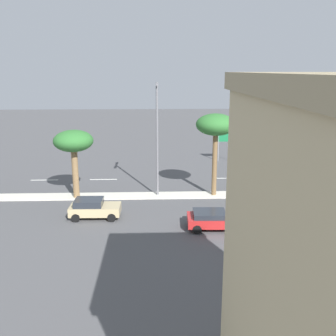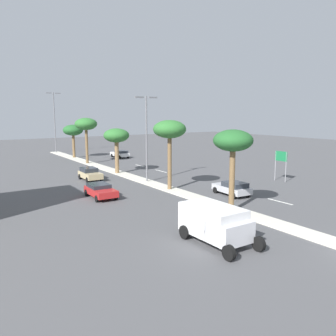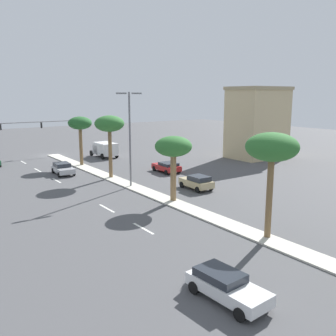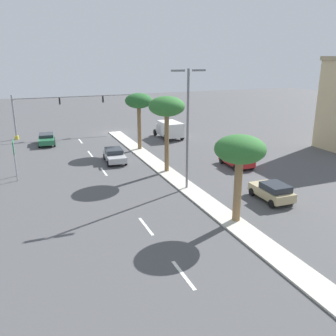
{
  "view_description": "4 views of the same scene",
  "coord_description": "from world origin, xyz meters",
  "px_view_note": "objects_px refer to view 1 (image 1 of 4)",
  "views": [
    {
      "loc": [
        -33.13,
        26.26,
        11.02
      ],
      "look_at": [
        -3.95,
        25.15,
        3.61
      ],
      "focal_mm": 41.39,
      "sensor_mm": 36.0,
      "label": 1
    },
    {
      "loc": [
        -20.37,
        -9.01,
        8.17
      ],
      "look_at": [
        -1.34,
        19.32,
        2.7
      ],
      "focal_mm": 37.16,
      "sensor_mm": 36.0,
      "label": 2
    },
    {
      "loc": [
        19.17,
        59.72,
        9.72
      ],
      "look_at": [
        -3.95,
        27.16,
        1.78
      ],
      "focal_mm": 39.45,
      "sensor_mm": 36.0,
      "label": 3
    },
    {
      "loc": [
        12.55,
        52.42,
        10.92
      ],
      "look_at": [
        1.31,
        24.65,
        1.64
      ],
      "focal_mm": 38.6,
      "sensor_mm": 36.0,
      "label": 4
    }
  ],
  "objects_px": {
    "palm_tree_front": "(73,143)",
    "sedan_red_inboard": "(215,219)",
    "palm_tree_near": "(325,132)",
    "street_lamp_left": "(157,131)",
    "sedan_tan_front": "(94,208)",
    "directional_road_sign": "(225,140)",
    "sedan_silver_outboard": "(261,176)",
    "palm_tree_mid": "(216,126)"
  },
  "relations": [
    {
      "from": "palm_tree_near",
      "to": "sedan_red_inboard",
      "type": "bearing_deg",
      "value": 123.88
    },
    {
      "from": "street_lamp_left",
      "to": "directional_road_sign",
      "type": "bearing_deg",
      "value": -32.01
    },
    {
      "from": "sedan_tan_front",
      "to": "sedan_red_inboard",
      "type": "bearing_deg",
      "value": -105.31
    },
    {
      "from": "directional_road_sign",
      "to": "street_lamp_left",
      "type": "distance_m",
      "value": 16.29
    },
    {
      "from": "palm_tree_mid",
      "to": "palm_tree_near",
      "type": "bearing_deg",
      "value": -91.64
    },
    {
      "from": "directional_road_sign",
      "to": "palm_tree_mid",
      "type": "distance_m",
      "value": 14.59
    },
    {
      "from": "sedan_red_inboard",
      "to": "palm_tree_near",
      "type": "bearing_deg",
      "value": -56.12
    },
    {
      "from": "palm_tree_near",
      "to": "street_lamp_left",
      "type": "bearing_deg",
      "value": 88.23
    },
    {
      "from": "palm_tree_mid",
      "to": "sedan_silver_outboard",
      "type": "relative_size",
      "value": 1.73
    },
    {
      "from": "street_lamp_left",
      "to": "sedan_tan_front",
      "type": "distance_m",
      "value": 8.77
    },
    {
      "from": "palm_tree_mid",
      "to": "sedan_red_inboard",
      "type": "distance_m",
      "value": 9.32
    },
    {
      "from": "directional_road_sign",
      "to": "palm_tree_mid",
      "type": "relative_size",
      "value": 0.5
    },
    {
      "from": "sedan_silver_outboard",
      "to": "sedan_tan_front",
      "type": "distance_m",
      "value": 17.76
    },
    {
      "from": "palm_tree_front",
      "to": "sedan_silver_outboard",
      "type": "height_order",
      "value": "palm_tree_front"
    },
    {
      "from": "directional_road_sign",
      "to": "sedan_silver_outboard",
      "type": "xyz_separation_m",
      "value": [
        -9.81,
        -1.99,
        -1.9
      ]
    },
    {
      "from": "palm_tree_mid",
      "to": "sedan_silver_outboard",
      "type": "height_order",
      "value": "palm_tree_mid"
    },
    {
      "from": "directional_road_sign",
      "to": "palm_tree_near",
      "type": "bearing_deg",
      "value": -156.31
    },
    {
      "from": "sedan_silver_outboard",
      "to": "sedan_red_inboard",
      "type": "bearing_deg",
      "value": 150.25
    },
    {
      "from": "street_lamp_left",
      "to": "sedan_silver_outboard",
      "type": "bearing_deg",
      "value": -70.38
    },
    {
      "from": "street_lamp_left",
      "to": "sedan_tan_front",
      "type": "xyz_separation_m",
      "value": [
        -5.12,
        4.94,
        -5.13
      ]
    },
    {
      "from": "palm_tree_near",
      "to": "palm_tree_mid",
      "type": "bearing_deg",
      "value": 88.36
    },
    {
      "from": "directional_road_sign",
      "to": "palm_tree_front",
      "type": "relative_size",
      "value": 0.61
    },
    {
      "from": "street_lamp_left",
      "to": "sedan_silver_outboard",
      "type": "distance_m",
      "value": 12.24
    },
    {
      "from": "directional_road_sign",
      "to": "sedan_tan_front",
      "type": "xyz_separation_m",
      "value": [
        -18.66,
        13.4,
        -1.86
      ]
    },
    {
      "from": "palm_tree_near",
      "to": "sedan_tan_front",
      "type": "distance_m",
      "value": 20.7
    },
    {
      "from": "palm_tree_mid",
      "to": "sedan_tan_front",
      "type": "height_order",
      "value": "palm_tree_mid"
    },
    {
      "from": "palm_tree_near",
      "to": "palm_tree_mid",
      "type": "height_order",
      "value": "palm_tree_mid"
    },
    {
      "from": "palm_tree_front",
      "to": "sedan_red_inboard",
      "type": "distance_m",
      "value": 13.92
    },
    {
      "from": "street_lamp_left",
      "to": "palm_tree_mid",
      "type": "bearing_deg",
      "value": -92.02
    },
    {
      "from": "directional_road_sign",
      "to": "sedan_tan_front",
      "type": "distance_m",
      "value": 23.05
    },
    {
      "from": "palm_tree_mid",
      "to": "palm_tree_front",
      "type": "bearing_deg",
      "value": 91.17
    },
    {
      "from": "directional_road_sign",
      "to": "sedan_tan_front",
      "type": "bearing_deg",
      "value": 144.31
    },
    {
      "from": "sedan_red_inboard",
      "to": "sedan_tan_front",
      "type": "distance_m",
      "value": 9.27
    },
    {
      "from": "palm_tree_near",
      "to": "sedan_tan_front",
      "type": "xyz_separation_m",
      "value": [
        -4.67,
        19.54,
        -4.96
      ]
    },
    {
      "from": "palm_tree_front",
      "to": "street_lamp_left",
      "type": "height_order",
      "value": "street_lamp_left"
    },
    {
      "from": "sedan_silver_outboard",
      "to": "street_lamp_left",
      "type": "bearing_deg",
      "value": 109.62
    },
    {
      "from": "palm_tree_near",
      "to": "sedan_tan_front",
      "type": "height_order",
      "value": "palm_tree_near"
    },
    {
      "from": "street_lamp_left",
      "to": "palm_tree_front",
      "type": "bearing_deg",
      "value": 93.42
    },
    {
      "from": "palm_tree_mid",
      "to": "street_lamp_left",
      "type": "xyz_separation_m",
      "value": [
        0.18,
        5.06,
        -0.38
      ]
    },
    {
      "from": "palm_tree_near",
      "to": "street_lamp_left",
      "type": "xyz_separation_m",
      "value": [
        0.45,
        14.6,
        0.17
      ]
    },
    {
      "from": "palm_tree_mid",
      "to": "sedan_red_inboard",
      "type": "height_order",
      "value": "palm_tree_mid"
    },
    {
      "from": "palm_tree_near",
      "to": "street_lamp_left",
      "type": "height_order",
      "value": "street_lamp_left"
    }
  ]
}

